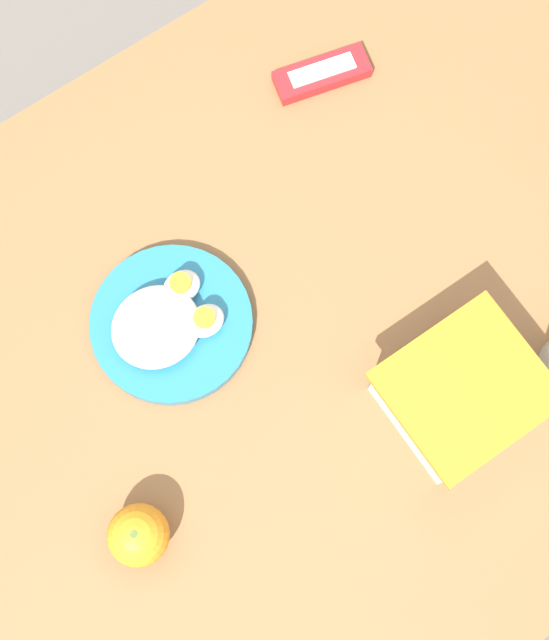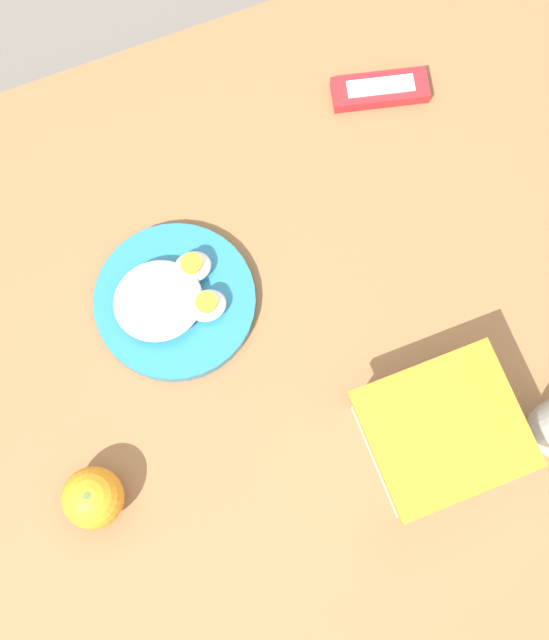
% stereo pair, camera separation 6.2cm
% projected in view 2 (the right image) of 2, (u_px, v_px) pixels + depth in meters
% --- Properties ---
extents(ground_plane, '(10.00, 10.00, 0.00)m').
position_uv_depth(ground_plane, '(300.00, 419.00, 1.79)').
color(ground_plane, '#66605B').
extents(table, '(1.12, 0.89, 0.74)m').
position_uv_depth(table, '(312.00, 348.00, 1.19)').
color(table, brown).
rests_on(table, ground_plane).
extents(food_container, '(0.17, 0.15, 0.08)m').
position_uv_depth(food_container, '(439.00, 435.00, 1.01)').
color(food_container, white).
rests_on(food_container, table).
extents(orange_fruit, '(0.07, 0.07, 0.07)m').
position_uv_depth(orange_fruit, '(93.00, 498.00, 1.00)').
color(orange_fruit, orange).
rests_on(orange_fruit, table).
extents(rice_plate, '(0.20, 0.20, 0.05)m').
position_uv_depth(rice_plate, '(172.00, 300.00, 1.07)').
color(rice_plate, teal).
rests_on(rice_plate, table).
extents(candy_bar, '(0.13, 0.07, 0.02)m').
position_uv_depth(candy_bar, '(380.00, 90.00, 1.16)').
color(candy_bar, red).
rests_on(candy_bar, table).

